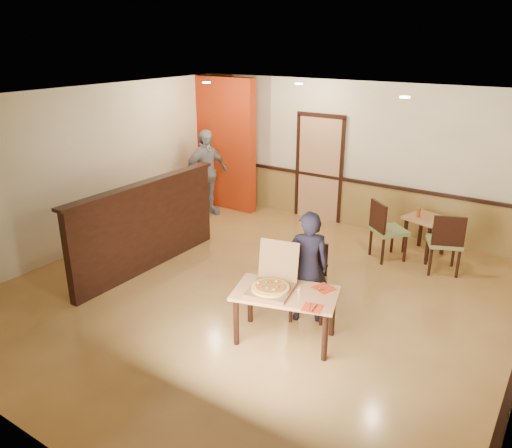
{
  "coord_description": "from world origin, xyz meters",
  "views": [
    {
      "loc": [
        3.55,
        -5.42,
        3.55
      ],
      "look_at": [
        -0.04,
        0.0,
        1.1
      ],
      "focal_mm": 35.0,
      "sensor_mm": 36.0,
      "label": 1
    }
  ],
  "objects_px": {
    "side_chair_left": "(385,228)",
    "passerby": "(206,173)",
    "side_table": "(425,226)",
    "diner": "(308,267)",
    "diner_chair": "(309,278)",
    "pizza_box": "(272,285)",
    "condiment": "(418,212)",
    "side_chair_right": "(445,241)",
    "main_table": "(286,300)"
  },
  "relations": [
    {
      "from": "diner_chair",
      "to": "pizza_box",
      "type": "bearing_deg",
      "value": -120.53
    },
    {
      "from": "side_table",
      "to": "diner",
      "type": "height_order",
      "value": "diner"
    },
    {
      "from": "side_table",
      "to": "pizza_box",
      "type": "xyz_separation_m",
      "value": [
        -0.83,
        -3.67,
        0.24
      ]
    },
    {
      "from": "side_table",
      "to": "diner",
      "type": "bearing_deg",
      "value": -102.45
    },
    {
      "from": "main_table",
      "to": "side_chair_left",
      "type": "relative_size",
      "value": 1.37
    },
    {
      "from": "side_chair_left",
      "to": "side_chair_right",
      "type": "height_order",
      "value": "side_chair_left"
    },
    {
      "from": "main_table",
      "to": "diner_chair",
      "type": "relative_size",
      "value": 1.42
    },
    {
      "from": "side_chair_left",
      "to": "pizza_box",
      "type": "distance_m",
      "value": 3.08
    },
    {
      "from": "diner_chair",
      "to": "pizza_box",
      "type": "xyz_separation_m",
      "value": [
        -0.11,
        -0.77,
        0.2
      ]
    },
    {
      "from": "passerby",
      "to": "main_table",
      "type": "bearing_deg",
      "value": -114.82
    },
    {
      "from": "passerby",
      "to": "side_chair_left",
      "type": "bearing_deg",
      "value": -76.94
    },
    {
      "from": "side_chair_left",
      "to": "diner",
      "type": "relative_size",
      "value": 0.67
    },
    {
      "from": "side_chair_left",
      "to": "passerby",
      "type": "xyz_separation_m",
      "value": [
        -3.94,
        0.14,
        0.34
      ]
    },
    {
      "from": "side_chair_right",
      "to": "pizza_box",
      "type": "xyz_separation_m",
      "value": [
        -1.31,
        -3.05,
        0.18
      ]
    },
    {
      "from": "diner",
      "to": "condiment",
      "type": "distance_m",
      "value": 3.04
    },
    {
      "from": "diner_chair",
      "to": "pizza_box",
      "type": "relative_size",
      "value": 1.41
    },
    {
      "from": "side_chair_right",
      "to": "diner",
      "type": "bearing_deg",
      "value": 41.95
    },
    {
      "from": "main_table",
      "to": "side_chair_right",
      "type": "xyz_separation_m",
      "value": [
        1.14,
        3.01,
        -0.01
      ]
    },
    {
      "from": "side_chair_left",
      "to": "passerby",
      "type": "bearing_deg",
      "value": 38.66
    },
    {
      "from": "side_table",
      "to": "diner_chair",
      "type": "bearing_deg",
      "value": -103.99
    },
    {
      "from": "pizza_box",
      "to": "side_table",
      "type": "bearing_deg",
      "value": 65.01
    },
    {
      "from": "side_table",
      "to": "pizza_box",
      "type": "relative_size",
      "value": 1.12
    },
    {
      "from": "diner_chair",
      "to": "pizza_box",
      "type": "distance_m",
      "value": 0.8
    },
    {
      "from": "passerby",
      "to": "pizza_box",
      "type": "height_order",
      "value": "passerby"
    },
    {
      "from": "condiment",
      "to": "diner_chair",
      "type": "bearing_deg",
      "value": -101.7
    },
    {
      "from": "side_chair_left",
      "to": "passerby",
      "type": "distance_m",
      "value": 3.95
    },
    {
      "from": "main_table",
      "to": "pizza_box",
      "type": "height_order",
      "value": "pizza_box"
    },
    {
      "from": "side_table",
      "to": "pizza_box",
      "type": "distance_m",
      "value": 3.77
    },
    {
      "from": "passerby",
      "to": "condiment",
      "type": "height_order",
      "value": "passerby"
    },
    {
      "from": "side_chair_right",
      "to": "diner",
      "type": "height_order",
      "value": "diner"
    },
    {
      "from": "pizza_box",
      "to": "condiment",
      "type": "height_order",
      "value": "pizza_box"
    },
    {
      "from": "main_table",
      "to": "diner_chair",
      "type": "xyz_separation_m",
      "value": [
        -0.06,
        0.72,
        -0.03
      ]
    },
    {
      "from": "side_chair_left",
      "to": "passerby",
      "type": "relative_size",
      "value": 0.57
    },
    {
      "from": "main_table",
      "to": "side_table",
      "type": "height_order",
      "value": "main_table"
    },
    {
      "from": "side_table",
      "to": "condiment",
      "type": "relative_size",
      "value": 4.83
    },
    {
      "from": "diner",
      "to": "pizza_box",
      "type": "bearing_deg",
      "value": 44.98
    },
    {
      "from": "side_chair_left",
      "to": "side_chair_right",
      "type": "bearing_deg",
      "value": -140.05
    },
    {
      "from": "diner_chair",
      "to": "passerby",
      "type": "height_order",
      "value": "passerby"
    },
    {
      "from": "diner",
      "to": "passerby",
      "type": "relative_size",
      "value": 0.85
    },
    {
      "from": "side_chair_right",
      "to": "side_table",
      "type": "bearing_deg",
      "value": -74.95
    },
    {
      "from": "side_chair_left",
      "to": "pizza_box",
      "type": "relative_size",
      "value": 1.47
    },
    {
      "from": "diner",
      "to": "pizza_box",
      "type": "height_order",
      "value": "diner"
    },
    {
      "from": "pizza_box",
      "to": "condiment",
      "type": "xyz_separation_m",
      "value": [
        0.7,
        3.62,
        0.01
      ]
    },
    {
      "from": "passerby",
      "to": "condiment",
      "type": "xyz_separation_m",
      "value": [
        4.3,
        0.42,
        -0.16
      ]
    },
    {
      "from": "diner",
      "to": "condiment",
      "type": "bearing_deg",
      "value": -131.02
    },
    {
      "from": "pizza_box",
      "to": "condiment",
      "type": "relative_size",
      "value": 4.3
    },
    {
      "from": "passerby",
      "to": "condiment",
      "type": "bearing_deg",
      "value": -69.41
    },
    {
      "from": "diner",
      "to": "side_table",
      "type": "bearing_deg",
      "value": -133.25
    },
    {
      "from": "side_chair_right",
      "to": "condiment",
      "type": "relative_size",
      "value": 6.27
    },
    {
      "from": "pizza_box",
      "to": "side_chair_left",
      "type": "bearing_deg",
      "value": 71.6
    }
  ]
}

